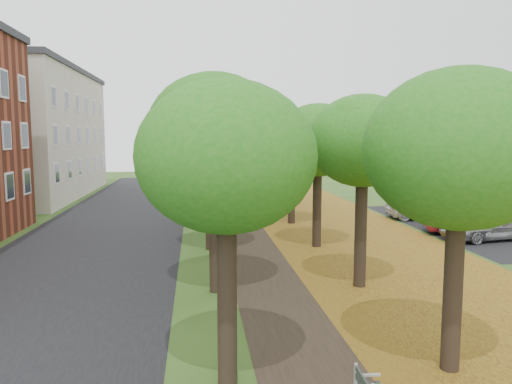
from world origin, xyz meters
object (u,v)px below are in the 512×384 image
object	(u,v)px
car_grey	(471,214)
car_white	(426,208)
car_red	(471,220)
car_silver	(486,225)

from	to	relation	value
car_grey	car_white	bearing A→B (deg)	16.41
car_red	car_silver	bearing A→B (deg)	-164.25
car_silver	car_grey	xyz separation A→B (m)	(1.26, 3.48, -0.02)
car_white	car_silver	bearing A→B (deg)	-175.01
car_silver	car_white	distance (m)	6.26
car_silver	car_grey	world-z (taller)	car_silver
car_grey	car_white	distance (m)	3.05
car_red	car_grey	bearing A→B (deg)	-14.76
car_red	car_grey	size ratio (longest dim) A/B	0.91
car_silver	car_red	world-z (taller)	car_red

